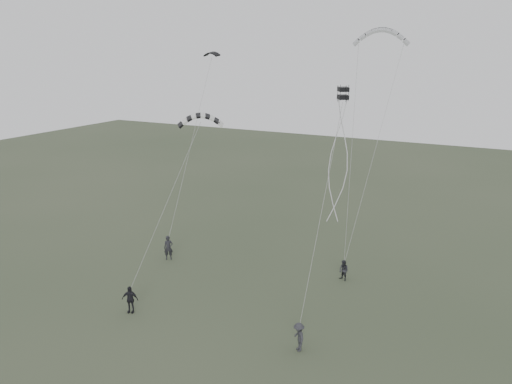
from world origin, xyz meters
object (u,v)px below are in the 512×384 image
at_px(flyer_left, 168,248).
at_px(flyer_far, 299,337).
at_px(flyer_center, 130,299).
at_px(kite_pale_large, 382,30).
at_px(kite_box, 343,93).
at_px(kite_dark_small, 212,53).
at_px(flyer_right, 344,270).
at_px(kite_striped, 201,115).

bearing_deg(flyer_left, flyer_far, -61.77).
distance_m(flyer_center, flyer_far, 11.30).
distance_m(flyer_left, kite_pale_large, 23.14).
bearing_deg(kite_box, kite_dark_small, 112.20).
bearing_deg(kite_dark_small, kite_box, -18.69).
bearing_deg(flyer_left, kite_dark_small, 54.98).
relative_size(flyer_right, flyer_center, 0.86).
height_order(kite_pale_large, kite_striped, kite_pale_large).
height_order(flyer_center, kite_box, kite_box).
relative_size(flyer_right, kite_box, 2.27).
relative_size(kite_pale_large, kite_striped, 1.27).
xyz_separation_m(flyer_center, kite_pale_large, (11.36, 15.34, 16.76)).
distance_m(kite_dark_small, kite_pale_large, 14.38).
xyz_separation_m(flyer_left, kite_pale_large, (14.28, 7.30, 16.68)).
xyz_separation_m(flyer_far, kite_dark_small, (-14.20, 14.41, 15.25)).
xyz_separation_m(flyer_left, kite_dark_small, (-0.01, 7.29, 15.11)).
bearing_deg(flyer_far, flyer_left, -157.32).
relative_size(flyer_left, kite_striped, 0.63).
height_order(flyer_center, kite_striped, kite_striped).
xyz_separation_m(flyer_right, kite_pale_large, (0.54, 4.64, 16.90)).
relative_size(flyer_far, kite_pale_large, 0.43).
distance_m(flyer_right, flyer_center, 15.22).
bearing_deg(flyer_right, kite_striped, -135.30).
relative_size(kite_striped, kite_box, 4.58).
bearing_deg(flyer_far, flyer_center, -125.97).
bearing_deg(flyer_center, flyer_left, 89.48).
relative_size(flyer_left, kite_pale_large, 0.50).
bearing_deg(kite_dark_small, kite_striped, -49.12).
bearing_deg(kite_striped, kite_pale_large, 4.63).
bearing_deg(kite_dark_small, flyer_far, -30.88).
distance_m(flyer_left, flyer_right, 14.00).
height_order(kite_dark_small, kite_striped, kite_dark_small).
distance_m(flyer_center, kite_box, 18.40).
relative_size(flyer_center, kite_box, 2.66).
relative_size(flyer_left, flyer_far, 1.17).
height_order(flyer_right, kite_box, kite_box).
relative_size(flyer_right, kite_pale_large, 0.39).
bearing_deg(flyer_left, kite_striped, -47.76).
distance_m(flyer_center, kite_dark_small, 21.78).
bearing_deg(flyer_center, kite_box, 5.77).
xyz_separation_m(flyer_left, kite_striped, (4.04, -0.91, 10.93)).
relative_size(kite_pale_large, kite_box, 5.80).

